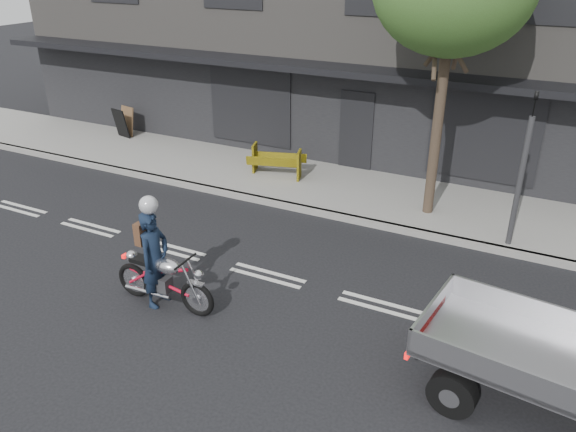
# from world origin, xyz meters

# --- Properties ---
(ground) EXTENTS (80.00, 80.00, 0.00)m
(ground) POSITION_xyz_m (0.00, 0.00, 0.00)
(ground) COLOR black
(ground) RESTS_ON ground
(sidewalk) EXTENTS (32.00, 3.20, 0.15)m
(sidewalk) POSITION_xyz_m (0.00, 4.70, 0.07)
(sidewalk) COLOR gray
(sidewalk) RESTS_ON ground
(kerb) EXTENTS (32.00, 0.20, 0.15)m
(kerb) POSITION_xyz_m (0.00, 3.10, 0.07)
(kerb) COLOR gray
(kerb) RESTS_ON ground
(building_main) EXTENTS (26.00, 10.00, 8.00)m
(building_main) POSITION_xyz_m (0.00, 11.30, 4.00)
(building_main) COLOR slate
(building_main) RESTS_ON ground
(traffic_light_pole) EXTENTS (0.12, 0.12, 3.50)m
(traffic_light_pole) POSITION_xyz_m (4.20, 3.35, 1.65)
(traffic_light_pole) COLOR #2D2D30
(traffic_light_pole) RESTS_ON ground
(motorcycle) EXTENTS (2.14, 0.62, 1.10)m
(motorcycle) POSITION_xyz_m (-1.20, -1.75, 0.56)
(motorcycle) COLOR black
(motorcycle) RESTS_ON ground
(rider) EXTENTS (0.45, 0.68, 1.86)m
(rider) POSITION_xyz_m (-1.35, -1.75, 0.93)
(rider) COLOR #121E32
(rider) RESTS_ON ground
(construction_barrier) EXTENTS (1.63, 1.02, 0.85)m
(construction_barrier) POSITION_xyz_m (-2.28, 4.51, 0.58)
(construction_barrier) COLOR #DABD0B
(construction_barrier) RESTS_ON sidewalk
(sandwich_board) EXTENTS (0.70, 0.55, 0.99)m
(sandwich_board) POSITION_xyz_m (-8.62, 5.44, 0.65)
(sandwich_board) COLOR black
(sandwich_board) RESTS_ON sidewalk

